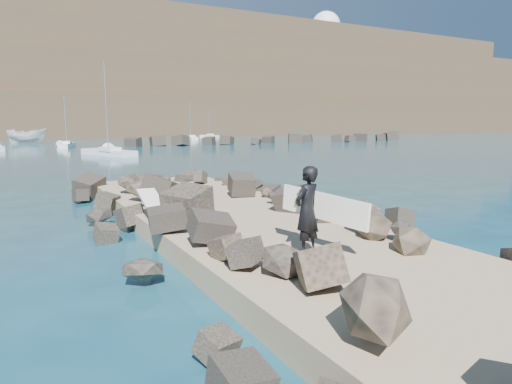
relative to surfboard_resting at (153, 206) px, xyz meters
The scene contains 15 objects.
ground 2.96m from the surfboard_resting, 13.45° to the right, with size 800.00×800.00×0.00m, color #0F384C.
jetty 3.85m from the surfboard_resting, 44.44° to the right, with size 6.00×26.00×0.60m, color #8C7759.
riprap_left 2.22m from the surfboard_resting, 95.41° to the right, with size 2.60×22.00×1.00m, color black.
riprap_right 6.02m from the surfboard_resting, 20.97° to the right, with size 2.60×22.00×1.00m, color black.
breakwater_secondary 66.15m from the surfboard_resting, 55.26° to the left, with size 52.00×4.00×1.20m, color black.
headland 160.56m from the surfboard_resting, 85.44° to the left, with size 360.00×140.00×32.00m, color #2D4919.
surfboard_resting is the anchor object (origin of this frame).
boat_imported 75.44m from the surfboard_resting, 90.95° to the left, with size 2.47×6.56×2.53m, color silver.
surfer_with_board 5.70m from the surfboard_resting, 67.86° to the right, with size 1.23×2.44×2.02m.
radome 205.76m from the surfboard_resting, 52.08° to the left, with size 12.89×12.89×20.40m.
sailboat_b 56.44m from the surfboard_resting, 86.73° to the left, with size 2.97×6.10×7.33m.
sailboat_c 37.91m from the surfboard_resting, 81.68° to the left, with size 4.68×8.58×10.05m.
sailboat_d 82.41m from the surfboard_resting, 69.21° to the left, with size 2.00×6.73×8.04m.
sailboat_f 93.69m from the surfboard_resting, 66.63° to the left, with size 3.33×5.12×6.42m.
headland_buildings 156.31m from the surfboard_resting, 82.66° to the left, with size 137.50×30.50×5.00m.
Camera 1 is at (-6.37, -12.94, 3.57)m, focal length 32.00 mm.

